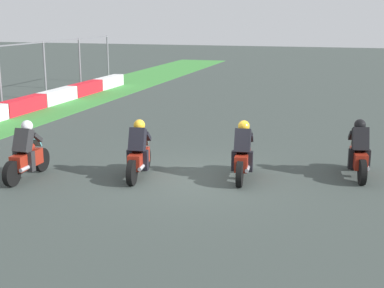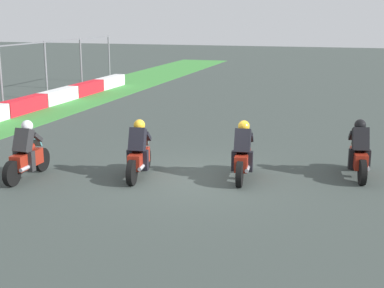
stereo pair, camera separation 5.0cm
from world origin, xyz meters
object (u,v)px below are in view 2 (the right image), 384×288
(rider_lane_b, at_px, (243,155))
(rider_lane_d, at_px, (27,155))
(rider_lane_c, at_px, (139,154))
(rider_lane_a, at_px, (359,154))

(rider_lane_b, bearing_deg, rider_lane_d, 100.56)
(rider_lane_c, distance_m, rider_lane_d, 2.88)
(rider_lane_a, bearing_deg, rider_lane_d, 98.80)
(rider_lane_d, bearing_deg, rider_lane_a, -73.72)
(rider_lane_a, xyz_separation_m, rider_lane_c, (-1.68, 5.45, 0.00))
(rider_lane_b, distance_m, rider_lane_d, 5.56)
(rider_lane_a, relative_size, rider_lane_b, 1.00)
(rider_lane_a, bearing_deg, rider_lane_c, 98.33)
(rider_lane_c, relative_size, rider_lane_d, 1.00)
(rider_lane_b, height_order, rider_lane_d, same)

